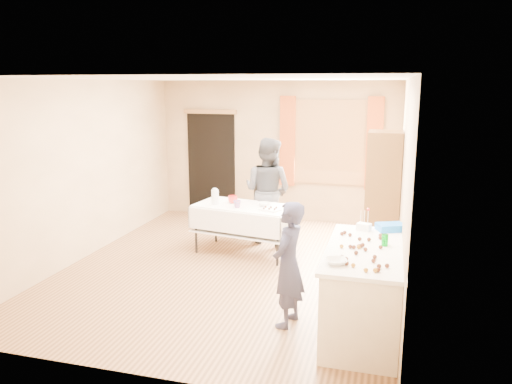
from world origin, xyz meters
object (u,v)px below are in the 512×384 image
(girl, at_px, (288,264))
(counter, at_px, (364,291))
(party_table, at_px, (244,225))
(woman, at_px, (268,191))
(cabinet, at_px, (383,193))
(chair, at_px, (259,219))

(girl, bearing_deg, counter, 103.70)
(counter, height_order, girl, girl)
(party_table, distance_m, woman, 0.77)
(party_table, distance_m, girl, 2.39)
(cabinet, xyz_separation_m, chair, (-2.01, 0.31, -0.63))
(girl, relative_size, woman, 0.79)
(chair, xyz_separation_m, woman, (0.22, -0.27, 0.55))
(counter, distance_m, party_table, 2.79)
(cabinet, bearing_deg, counter, -92.18)
(counter, height_order, party_table, counter)
(cabinet, height_order, girl, cabinet)
(counter, height_order, chair, chair)
(counter, distance_m, girl, 0.82)
(cabinet, xyz_separation_m, girl, (-0.88, -2.68, -0.25))
(chair, bearing_deg, cabinet, 10.55)
(counter, relative_size, party_table, 1.02)
(girl, distance_m, woman, 2.88)
(counter, relative_size, girl, 1.21)
(girl, bearing_deg, cabinet, 171.71)
(woman, bearing_deg, party_table, 87.99)
(cabinet, xyz_separation_m, woman, (-1.79, 0.04, -0.07))
(girl, height_order, woman, woman)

